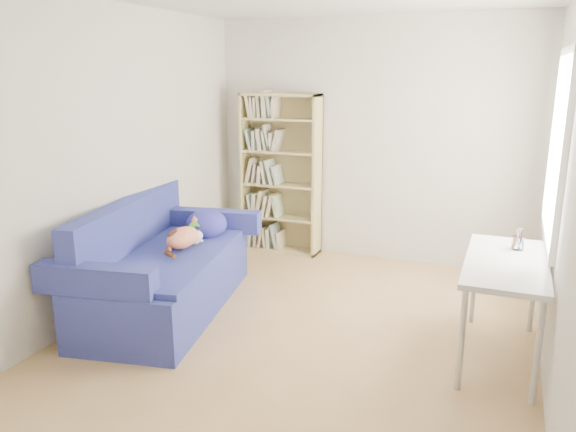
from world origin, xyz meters
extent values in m
plane|color=#AF854F|center=(0.00, 0.00, 0.00)|extent=(4.00, 4.00, 0.00)
cube|color=silver|center=(0.00, 2.00, 1.30)|extent=(3.50, 0.04, 2.60)
cube|color=silver|center=(0.00, -2.00, 1.30)|extent=(3.50, 0.04, 2.60)
cube|color=silver|center=(-1.75, 0.00, 1.30)|extent=(0.04, 4.00, 2.60)
cube|color=silver|center=(1.75, 0.00, 1.30)|extent=(0.04, 4.00, 2.60)
cube|color=white|center=(1.75, 0.60, 1.50)|extent=(0.01, 1.20, 1.30)
cube|color=navy|center=(-1.27, -0.08, 0.24)|extent=(1.25, 2.07, 0.48)
cube|color=navy|center=(-1.64, -0.08, 0.72)|extent=(0.52, 1.93, 0.47)
cube|color=navy|center=(-1.27, 0.80, 0.59)|extent=(0.93, 0.34, 0.21)
cube|color=navy|center=(-1.27, -0.96, 0.59)|extent=(0.93, 0.34, 0.21)
cube|color=navy|center=(-1.25, -0.08, 0.50)|extent=(1.21, 1.91, 0.05)
ellipsoid|color=#2E3095|center=(-1.21, 0.52, 0.63)|extent=(0.38, 0.42, 0.29)
ellipsoid|color=red|center=(-1.20, 0.09, 0.62)|extent=(0.29, 0.46, 0.17)
ellipsoid|color=silver|center=(-1.14, 0.21, 0.60)|extent=(0.16, 0.20, 0.11)
ellipsoid|color=#381B0F|center=(-1.23, 0.04, 0.66)|extent=(0.17, 0.23, 0.08)
sphere|color=red|center=(-1.18, 0.40, 0.66)|extent=(0.15, 0.15, 0.15)
cone|color=red|center=(-1.20, 0.43, 0.73)|extent=(0.07, 0.07, 0.07)
cone|color=red|center=(-1.20, 0.36, 0.73)|extent=(0.07, 0.07, 0.07)
cylinder|color=#53DA2B|center=(-1.19, 0.32, 0.64)|extent=(0.12, 0.06, 0.12)
cylinder|color=#381B0F|center=(-1.22, -0.15, 0.58)|extent=(0.12, 0.17, 0.06)
cube|color=tan|center=(-1.43, 1.84, 0.90)|extent=(0.03, 0.28, 1.80)
cube|color=tan|center=(-0.56, 1.84, 0.90)|extent=(0.03, 0.28, 1.80)
cube|color=tan|center=(-0.99, 1.84, 1.79)|extent=(0.90, 0.28, 0.03)
cube|color=tan|center=(-0.99, 1.84, 0.01)|extent=(0.90, 0.28, 0.03)
cube|color=tan|center=(-0.99, 1.97, 0.90)|extent=(0.90, 0.02, 1.80)
cube|color=silver|center=(1.45, 0.09, 0.73)|extent=(0.55, 1.20, 0.04)
cylinder|color=silver|center=(1.68, 0.65, 0.35)|extent=(0.04, 0.04, 0.71)
cylinder|color=silver|center=(1.68, -0.46, 0.35)|extent=(0.04, 0.04, 0.71)
cylinder|color=silver|center=(1.23, 0.65, 0.35)|extent=(0.04, 0.04, 0.71)
cylinder|color=silver|center=(1.23, -0.46, 0.35)|extent=(0.04, 0.04, 0.71)
cylinder|color=white|center=(1.52, 0.39, 0.80)|extent=(0.09, 0.09, 0.10)
camera|label=1|loc=(1.42, -3.94, 2.05)|focal=35.00mm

